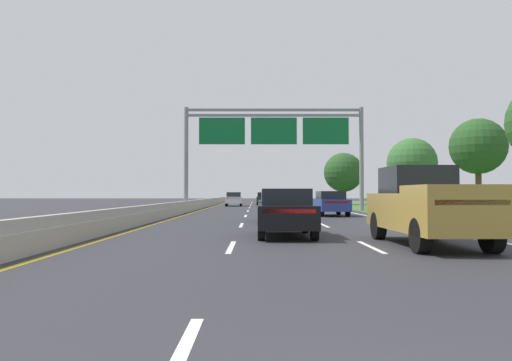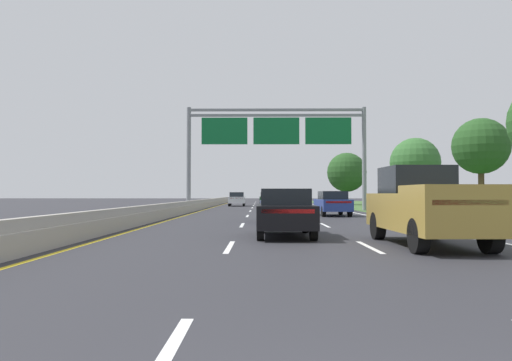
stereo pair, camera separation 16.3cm
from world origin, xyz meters
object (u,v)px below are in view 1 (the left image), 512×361
roadside_tree_far (414,163)px  pickup_truck_gold (429,206)px  overhead_sign_gantry (276,136)px  roadside_tree_distant (345,172)px  car_black_centre_lane_sedan (287,212)px  car_white_left_lane_sedan (236,199)px  car_blue_right_lane_sedan (332,203)px  car_navy_centre_lane_sedan (280,206)px  car_darkgreen_centre_lane_sedan (266,198)px  roadside_tree_mid (480,147)px

roadside_tree_far → pickup_truck_gold: bearing=-107.0°
overhead_sign_gantry → roadside_tree_distant: (9.57, 21.10, -2.11)m
car_black_centre_lane_sedan → roadside_tree_far: (13.35, 28.77, 3.43)m
car_white_left_lane_sedan → roadside_tree_far: (16.85, -10.85, 3.43)m
overhead_sign_gantry → car_blue_right_lane_sedan: overhead_sign_gantry is taller
pickup_truck_gold → car_blue_right_lane_sedan: (0.08, 18.00, -0.26)m
car_blue_right_lane_sedan → overhead_sign_gantry: bearing=17.5°
car_black_centre_lane_sedan → car_white_left_lane_sedan: size_ratio=1.00×
car_navy_centre_lane_sedan → car_darkgreen_centre_lane_sedan: 36.73m
car_navy_centre_lane_sedan → car_blue_right_lane_sedan: 7.91m
car_darkgreen_centre_lane_sedan → car_white_left_lane_sedan: bearing=146.9°
overhead_sign_gantry → roadside_tree_mid: size_ratio=2.47×
car_navy_centre_lane_sedan → car_darkgreen_centre_lane_sedan: same height
car_navy_centre_lane_sedan → car_darkgreen_centre_lane_sedan: size_ratio=1.01×
roadside_tree_mid → roadside_tree_far: roadside_tree_far is taller
roadside_tree_far → overhead_sign_gantry: bearing=-162.6°
roadside_tree_far → car_navy_centre_lane_sedan: bearing=-122.8°
car_white_left_lane_sedan → car_blue_right_lane_sedan: same height
pickup_truck_gold → roadside_tree_distant: (6.37, 48.64, 3.02)m
car_darkgreen_centre_lane_sedan → pickup_truck_gold: bearing=-175.3°
car_white_left_lane_sedan → roadside_tree_far: roadside_tree_far is taller
overhead_sign_gantry → roadside_tree_far: size_ratio=2.31×
pickup_truck_gold → roadside_tree_distant: size_ratio=0.83×
roadside_tree_mid → overhead_sign_gantry: bearing=139.3°
roadside_tree_mid → roadside_tree_distant: bearing=94.9°
overhead_sign_gantry → roadside_tree_mid: bearing=-40.7°
car_black_centre_lane_sedan → car_darkgreen_centre_lane_sedan: bearing=0.5°
car_darkgreen_centre_lane_sedan → roadside_tree_far: (13.35, -16.16, 3.43)m
overhead_sign_gantry → roadside_tree_distant: size_ratio=2.29×
car_blue_right_lane_sedan → roadside_tree_distant: roadside_tree_distant is taller
car_white_left_lane_sedan → car_blue_right_lane_sedan: bearing=-164.3°
car_white_left_lane_sedan → roadside_tree_distant: 15.29m
pickup_truck_gold → car_navy_centre_lane_sedan: (-3.61, 11.00, -0.26)m
car_navy_centre_lane_sedan → roadside_tree_mid: 14.48m
car_white_left_lane_sedan → car_darkgreen_centre_lane_sedan: bearing=-34.3°
overhead_sign_gantry → car_black_centre_lane_sedan: bearing=-91.2°
roadside_tree_far → roadside_tree_distant: size_ratio=0.99×
car_blue_right_lane_sedan → car_black_centre_lane_sedan: bearing=164.5°
car_navy_centre_lane_sedan → car_blue_right_lane_sedan: size_ratio=1.00×
car_white_left_lane_sedan → roadside_tree_mid: (16.32, -25.46, 3.51)m
car_white_left_lane_sedan → car_navy_centre_lane_sedan: bearing=-174.4°
pickup_truck_gold → roadside_tree_distant: bearing=-8.7°
car_black_centre_lane_sedan → car_navy_centre_lane_sedan: same height
pickup_truck_gold → car_black_centre_lane_sedan: bearing=51.7°
car_black_centre_lane_sedan → roadside_tree_far: bearing=-24.4°
roadside_tree_far → car_blue_right_lane_sedan: bearing=-125.2°
pickup_truck_gold → car_darkgreen_centre_lane_sedan: (-3.71, 47.73, -0.26)m
car_navy_centre_lane_sedan → roadside_tree_far: 24.71m
car_blue_right_lane_sedan → roadside_tree_mid: bearing=-98.0°
pickup_truck_gold → car_darkgreen_centre_lane_sedan: size_ratio=1.23×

